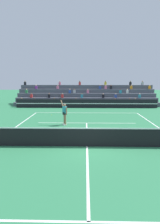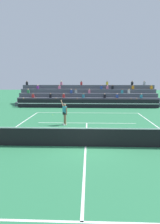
% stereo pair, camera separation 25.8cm
% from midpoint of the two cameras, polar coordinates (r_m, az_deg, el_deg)
% --- Properties ---
extents(ground_plane, '(120.00, 120.00, 0.00)m').
position_cam_midpoint_polar(ground_plane, '(12.23, 2.09, -9.01)').
color(ground_plane, '#2D7A4C').
extents(court_lines, '(11.10, 23.90, 0.01)m').
position_cam_midpoint_polar(court_lines, '(12.23, 2.09, -8.99)').
color(court_lines, white).
rests_on(court_lines, ground).
extents(tennis_net, '(12.00, 0.10, 1.10)m').
position_cam_midpoint_polar(tennis_net, '(12.07, 2.10, -6.55)').
color(tennis_net, black).
rests_on(tennis_net, ground).
extents(sponsor_banner_wall, '(18.00, 0.26, 1.10)m').
position_cam_midpoint_polar(sponsor_banner_wall, '(27.93, 2.26, 2.24)').
color(sponsor_banner_wall, black).
rests_on(sponsor_banner_wall, ground).
extents(bleacher_stand, '(19.42, 4.75, 3.38)m').
position_cam_midpoint_polar(bleacher_stand, '(31.67, 2.28, 3.86)').
color(bleacher_stand, '#4C515B').
rests_on(bleacher_stand, ground).
extents(tennis_player, '(0.80, 0.89, 2.44)m').
position_cam_midpoint_polar(tennis_player, '(17.62, -3.62, -0.20)').
color(tennis_player, '#9E7051').
rests_on(tennis_player, ground).
extents(tennis_ball, '(0.07, 0.07, 0.07)m').
position_cam_midpoint_polar(tennis_ball, '(22.46, -6.86, -0.75)').
color(tennis_ball, '#C6DB33').
rests_on(tennis_ball, ground).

